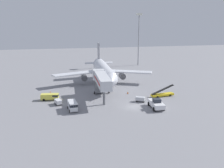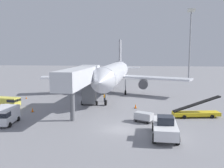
# 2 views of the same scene
# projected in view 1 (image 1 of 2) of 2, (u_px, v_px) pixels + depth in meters

# --- Properties ---
(ground_plane) EXTENTS (300.00, 300.00, 0.00)m
(ground_plane) POSITION_uv_depth(u_px,v_px,m) (133.00, 107.00, 68.54)
(ground_plane) COLOR gray
(airplane_at_gate) EXTENTS (36.07, 35.13, 13.59)m
(airplane_at_gate) POSITION_uv_depth(u_px,v_px,m) (103.00, 70.00, 91.04)
(airplane_at_gate) COLOR silver
(airplane_at_gate) RESTS_ON ground
(jet_bridge) EXTENTS (3.81, 17.43, 7.59)m
(jet_bridge) POSITION_uv_depth(u_px,v_px,m) (101.00, 80.00, 73.92)
(jet_bridge) COLOR silver
(jet_bridge) RESTS_ON ground
(pushback_tug) EXTENTS (3.21, 6.66, 2.65)m
(pushback_tug) POSITION_uv_depth(u_px,v_px,m) (156.00, 104.00, 67.11)
(pushback_tug) COLOR white
(pushback_tug) RESTS_ON ground
(belt_loader_truck) EXTENTS (7.40, 2.86, 3.37)m
(belt_loader_truck) POSITION_uv_depth(u_px,v_px,m) (162.00, 94.00, 77.52)
(belt_loader_truck) COLOR yellow
(belt_loader_truck) RESTS_ON ground
(service_van_rear_right) EXTENTS (2.57, 4.89, 2.33)m
(service_van_rear_right) POSITION_uv_depth(u_px,v_px,m) (73.00, 105.00, 65.50)
(service_van_rear_right) COLOR silver
(service_van_rear_right) RESTS_ON ground
(service_van_outer_left) EXTENTS (5.18, 2.68, 1.81)m
(service_van_outer_left) POSITION_uv_depth(u_px,v_px,m) (50.00, 96.00, 74.05)
(service_van_outer_left) COLOR #E5DB4C
(service_van_outer_left) RESTS_ON ground
(baggage_cart_mid_center) EXTENTS (2.91, 2.41, 1.40)m
(baggage_cart_mid_center) POSITION_uv_depth(u_px,v_px,m) (140.00, 99.00, 72.55)
(baggage_cart_mid_center) COLOR #38383D
(baggage_cart_mid_center) RESTS_ON ground
(baggage_cart_mid_right) EXTENTS (2.15, 3.03, 1.39)m
(baggage_cart_mid_right) POSITION_uv_depth(u_px,v_px,m) (58.00, 102.00, 70.07)
(baggage_cart_mid_right) COLOR #38383D
(baggage_cart_mid_right) RESTS_ON ground
(ground_crew_worker_foreground) EXTENTS (0.38, 0.38, 1.66)m
(ground_crew_worker_foreground) POSITION_uv_depth(u_px,v_px,m) (105.00, 88.00, 84.13)
(ground_crew_worker_foreground) COLOR #1E2333
(ground_crew_worker_foreground) RESTS_ON ground
(safety_cone_alpha) EXTENTS (0.32, 0.32, 0.49)m
(safety_cone_alpha) POSITION_uv_depth(u_px,v_px,m) (50.00, 92.00, 81.87)
(safety_cone_alpha) COLOR black
(safety_cone_alpha) RESTS_ON ground
(safety_cone_bravo) EXTENTS (0.50, 0.50, 0.76)m
(safety_cone_bravo) POSITION_uv_depth(u_px,v_px,m) (128.00, 93.00, 80.52)
(safety_cone_bravo) COLOR black
(safety_cone_bravo) RESTS_ON ground
(safety_cone_charlie) EXTENTS (0.47, 0.47, 0.72)m
(safety_cone_charlie) POSITION_uv_depth(u_px,v_px,m) (73.00, 100.00, 72.65)
(safety_cone_charlie) COLOR black
(safety_cone_charlie) RESTS_ON ground
(apron_light_mast) EXTENTS (2.40, 2.40, 25.65)m
(apron_light_mast) POSITION_uv_depth(u_px,v_px,m) (139.00, 30.00, 127.60)
(apron_light_mast) COLOR #93969B
(apron_light_mast) RESTS_ON ground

